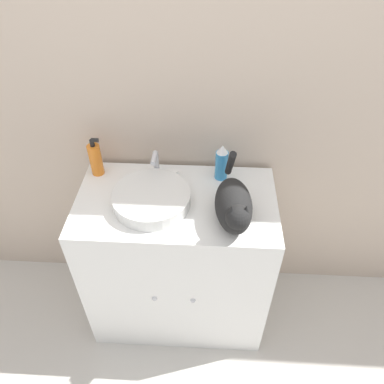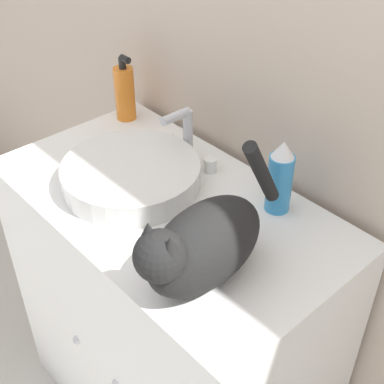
{
  "view_description": "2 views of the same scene",
  "coord_description": "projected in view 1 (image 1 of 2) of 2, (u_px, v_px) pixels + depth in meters",
  "views": [
    {
      "loc": [
        0.13,
        -0.88,
        1.9
      ],
      "look_at": [
        0.07,
        0.21,
        0.9
      ],
      "focal_mm": 35.0,
      "sensor_mm": 36.0,
      "label": 1
    },
    {
      "loc": [
        0.74,
        -0.36,
        1.56
      ],
      "look_at": [
        0.09,
        0.23,
        0.9
      ],
      "focal_mm": 50.0,
      "sensor_mm": 36.0,
      "label": 2
    }
  ],
  "objects": [
    {
      "name": "ground_plane",
      "position": [
        177.0,
        347.0,
        1.94
      ],
      "size": [
        8.0,
        8.0,
        0.0
      ],
      "primitive_type": "plane",
      "color": "beige"
    },
    {
      "name": "vanity_cabinet",
      "position": [
        178.0,
        261.0,
        1.83
      ],
      "size": [
        0.84,
        0.49,
        0.83
      ],
      "color": "white",
      "rests_on": "ground_plane"
    },
    {
      "name": "spray_bottle",
      "position": [
        222.0,
        162.0,
        1.61
      ],
      "size": [
        0.05,
        0.05,
        0.17
      ],
      "color": "#338CCC",
      "rests_on": "vanity_cabinet"
    },
    {
      "name": "faucet",
      "position": [
        156.0,
        167.0,
        1.63
      ],
      "size": [
        0.19,
        0.09,
        0.14
      ],
      "color": "silver",
      "rests_on": "vanity_cabinet"
    },
    {
      "name": "soap_bottle",
      "position": [
        96.0,
        159.0,
        1.63
      ],
      "size": [
        0.06,
        0.05,
        0.19
      ],
      "color": "orange",
      "rests_on": "vanity_cabinet"
    },
    {
      "name": "sink_basin",
      "position": [
        152.0,
        198.0,
        1.52
      ],
      "size": [
        0.32,
        0.32,
        0.06
      ],
      "color": "silver",
      "rests_on": "vanity_cabinet"
    },
    {
      "name": "wall_back",
      "position": [
        179.0,
        74.0,
        1.48
      ],
      "size": [
        6.0,
        0.05,
        2.5
      ],
      "color": "#C6B29E",
      "rests_on": "ground_plane"
    },
    {
      "name": "cat",
      "position": [
        234.0,
        206.0,
        1.41
      ],
      "size": [
        0.16,
        0.38,
        0.24
      ],
      "rotation": [
        0.0,
        0.0,
        -1.49
      ],
      "color": "black",
      "rests_on": "vanity_cabinet"
    }
  ]
}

